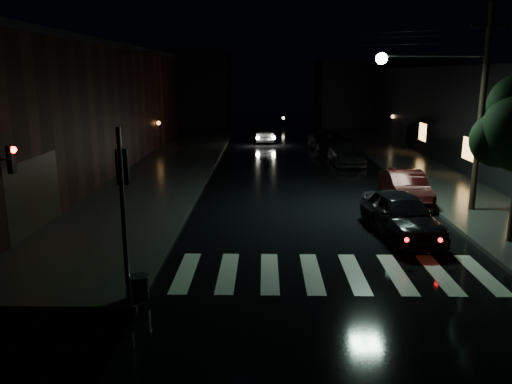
{
  "coord_description": "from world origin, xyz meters",
  "views": [
    {
      "loc": [
        1.04,
        -12.8,
        5.53
      ],
      "look_at": [
        0.75,
        3.76,
        1.6
      ],
      "focal_mm": 35.0,
      "sensor_mm": 36.0,
      "label": 1
    }
  ],
  "objects_px": {
    "parked_car_c": "(346,153)",
    "parked_car_d": "(330,141)",
    "parked_car_a": "(401,214)",
    "oncoming_car": "(262,134)",
    "parked_car_b": "(405,187)"
  },
  "relations": [
    {
      "from": "parked_car_a",
      "to": "parked_car_d",
      "type": "height_order",
      "value": "parked_car_a"
    },
    {
      "from": "parked_car_a",
      "to": "parked_car_c",
      "type": "bearing_deg",
      "value": 81.2
    },
    {
      "from": "parked_car_a",
      "to": "parked_car_b",
      "type": "relative_size",
      "value": 1.06
    },
    {
      "from": "parked_car_c",
      "to": "parked_car_d",
      "type": "distance_m",
      "value": 5.0
    },
    {
      "from": "parked_car_c",
      "to": "oncoming_car",
      "type": "relative_size",
      "value": 1.13
    },
    {
      "from": "oncoming_car",
      "to": "parked_car_c",
      "type": "bearing_deg",
      "value": 110.56
    },
    {
      "from": "oncoming_car",
      "to": "parked_car_d",
      "type": "bearing_deg",
      "value": 126.92
    },
    {
      "from": "parked_car_c",
      "to": "oncoming_car",
      "type": "height_order",
      "value": "oncoming_car"
    },
    {
      "from": "parked_car_b",
      "to": "parked_car_a",
      "type": "bearing_deg",
      "value": -105.96
    },
    {
      "from": "parked_car_b",
      "to": "parked_car_c",
      "type": "relative_size",
      "value": 0.92
    },
    {
      "from": "parked_car_a",
      "to": "oncoming_car",
      "type": "distance_m",
      "value": 25.02
    },
    {
      "from": "parked_car_b",
      "to": "oncoming_car",
      "type": "relative_size",
      "value": 1.03
    },
    {
      "from": "parked_car_a",
      "to": "parked_car_c",
      "type": "distance_m",
      "value": 14.45
    },
    {
      "from": "parked_car_a",
      "to": "parked_car_c",
      "type": "xyz_separation_m",
      "value": [
        0.37,
        14.44,
        -0.09
      ]
    },
    {
      "from": "parked_car_d",
      "to": "parked_car_a",
      "type": "bearing_deg",
      "value": -93.69
    }
  ]
}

